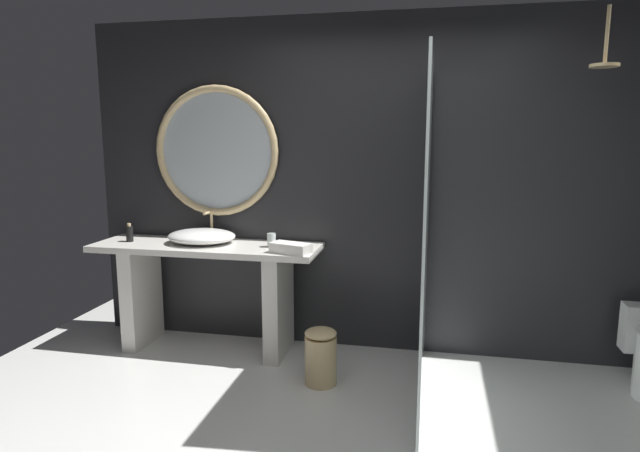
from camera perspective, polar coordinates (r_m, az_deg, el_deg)
back_wall_panel at (r=4.21m, az=6.96°, el=4.14°), size 4.80×0.10×2.60m
vanity_counter at (r=4.35m, az=-11.87°, el=-5.86°), size 1.78×0.55×0.86m
vessel_sink at (r=4.32m, az=-12.48°, el=-1.06°), size 0.54×0.44×0.23m
tumbler_cup at (r=4.09m, az=-5.19°, el=-1.52°), size 0.07×0.07×0.11m
soap_dispenser at (r=4.54m, az=-19.62°, el=-0.75°), size 0.06×0.06×0.15m
round_wall_mirror at (r=4.43m, az=-11.00°, el=7.81°), size 1.05×0.06×1.05m
shower_glass_panel at (r=3.42m, az=11.19°, el=-1.10°), size 0.02×1.52×2.15m
rain_shower_head at (r=3.98m, az=28.07°, el=15.49°), size 0.18×0.18×0.38m
waste_bin at (r=3.79m, az=0.07°, el=-13.67°), size 0.22×0.22×0.40m
folded_hand_towel at (r=3.87m, az=-3.14°, el=-2.37°), size 0.32×0.22×0.08m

